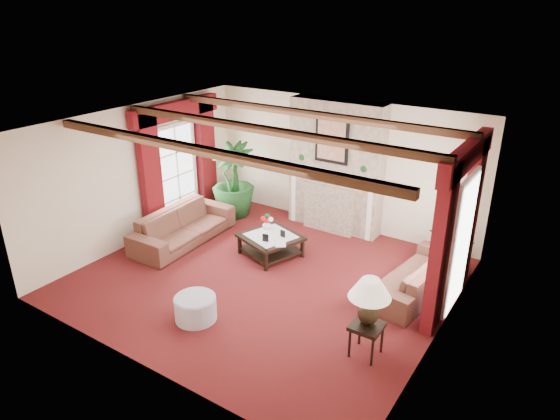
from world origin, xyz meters
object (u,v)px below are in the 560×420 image
Objects in this scene: sofa_left at (183,221)px; coffee_table at (271,245)px; sofa_right at (417,269)px; side_table at (366,340)px; ottoman at (196,308)px; potted_palm at (234,195)px.

coffee_table is (1.79, 0.47, -0.25)m from sofa_left.
sofa_right is 4.53× the size of side_table.
sofa_left is 4.67m from side_table.
coffee_table is 2.35m from ottoman.
sofa_left is at bearing -145.96° from coffee_table.
sofa_right reaches higher than coffee_table.
coffee_table reaches higher than ottoman.
side_table is (-0.01, -1.95, -0.17)m from sofa_right.
sofa_left reaches higher than ottoman.
side_table reaches higher than ottoman.
ottoman is at bearing -134.90° from sofa_left.
potted_palm reaches higher than sofa_right.
sofa_left is 4.76× the size of side_table.
side_table is at bearing 14.65° from ottoman.
potted_palm reaches higher than ottoman.
potted_palm is 2.68× the size of ottoman.
coffee_table is 3.19m from side_table.
sofa_left is at bearing 137.06° from ottoman.
sofa_left reaches higher than side_table.
sofa_right is at bearing 45.97° from ottoman.
ottoman is at bearing -35.50° from sofa_right.
side_table is at bearing -106.99° from sofa_left.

